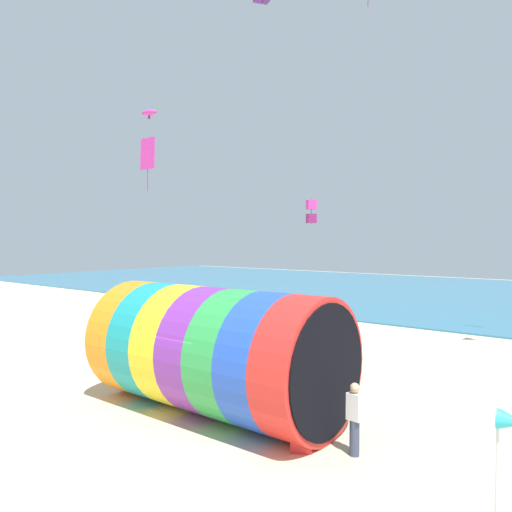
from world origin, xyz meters
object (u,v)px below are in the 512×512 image
bystander_mid_beach (276,324)px  kite_magenta_diamond (147,154)px  kite_magenta_box (311,212)px  kite_handler (355,418)px  cooler_box (301,444)px  kite_magenta_parafoil (149,113)px  giant_inflatable_tube (215,350)px  beach_flag (511,427)px

bystander_mid_beach → kite_magenta_diamond: bearing=-133.2°
kite_magenta_box → bystander_mid_beach: size_ratio=0.78×
kite_magenta_diamond → bystander_mid_beach: size_ratio=1.68×
kite_handler → cooler_box: size_ratio=3.40×
kite_magenta_box → kite_magenta_parafoil: size_ratio=1.16×
giant_inflatable_tube → kite_magenta_box: bearing=107.0°
giant_inflatable_tube → cooler_box: 4.01m
kite_magenta_box → cooler_box: size_ratio=2.35×
cooler_box → kite_handler: bearing=28.3°
giant_inflatable_tube → bystander_mid_beach: size_ratio=5.04×
kite_magenta_diamond → kite_magenta_box: 8.66m
kite_handler → beach_flag: beach_flag is taller
giant_inflatable_tube → kite_magenta_box: (-3.13, 10.26, 4.70)m
bystander_mid_beach → beach_flag: 18.24m
kite_magenta_diamond → kite_handler: bearing=-20.7°
giant_inflatable_tube → beach_flag: (8.46, -1.92, 0.26)m
beach_flag → cooler_box: (-4.90, 1.22, -1.96)m
kite_magenta_diamond → bystander_mid_beach: 10.86m
beach_flag → bystander_mid_beach: bearing=138.6°
kite_handler → kite_magenta_diamond: 17.56m
kite_magenta_diamond → kite_magenta_box: kite_magenta_diamond is taller
kite_magenta_box → bystander_mid_beach: bearing=-175.8°
giant_inflatable_tube → cooler_box: (3.56, -0.69, -1.70)m
kite_magenta_diamond → cooler_box: 17.24m
kite_magenta_box → beach_flag: 17.39m
kite_handler → kite_magenta_parafoil: kite_magenta_parafoil is taller
kite_handler → kite_magenta_box: size_ratio=1.45×
giant_inflatable_tube → cooler_box: size_ratio=15.22×
kite_handler → beach_flag: (3.77, -1.83, 1.23)m
kite_magenta_box → kite_handler: bearing=-52.9°
kite_magenta_box → bystander_mid_beach: 6.15m
giant_inflatable_tube → beach_flag: bearing=-12.8°
giant_inflatable_tube → kite_handler: 4.79m
bystander_mid_beach → cooler_box: size_ratio=3.02×
giant_inflatable_tube → bystander_mid_beach: giant_inflatable_tube is taller
kite_handler → cooler_box: 1.47m
kite_magenta_parafoil → beach_flag: bearing=-23.7°
kite_magenta_parafoil → bystander_mid_beach: size_ratio=0.67×
kite_handler → kite_magenta_box: kite_magenta_box is taller
kite_magenta_diamond → kite_magenta_box: bearing=37.0°
giant_inflatable_tube → kite_magenta_diamond: (-9.66, 5.34, 7.58)m
giant_inflatable_tube → kite_magenta_parafoil: 16.54m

